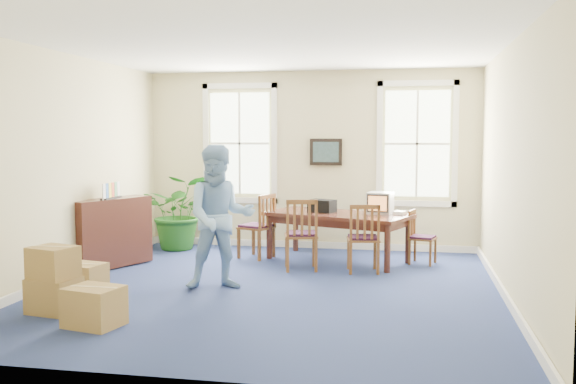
% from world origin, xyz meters
% --- Properties ---
extents(floor, '(6.50, 6.50, 0.00)m').
position_xyz_m(floor, '(0.00, 0.00, 0.00)').
color(floor, navy).
rests_on(floor, ground).
extents(ceiling, '(6.50, 6.50, 0.00)m').
position_xyz_m(ceiling, '(0.00, 0.00, 3.20)').
color(ceiling, white).
rests_on(ceiling, ground).
extents(wall_back, '(6.50, 0.00, 6.50)m').
position_xyz_m(wall_back, '(0.00, 3.25, 1.60)').
color(wall_back, beige).
rests_on(wall_back, ground).
extents(wall_front, '(6.50, 0.00, 6.50)m').
position_xyz_m(wall_front, '(0.00, -3.25, 1.60)').
color(wall_front, beige).
rests_on(wall_front, ground).
extents(wall_left, '(0.00, 6.50, 6.50)m').
position_xyz_m(wall_left, '(-3.00, 0.00, 1.60)').
color(wall_left, beige).
rests_on(wall_left, ground).
extents(wall_right, '(0.00, 6.50, 6.50)m').
position_xyz_m(wall_right, '(3.00, 0.00, 1.60)').
color(wall_right, beige).
rests_on(wall_right, ground).
extents(baseboard_back, '(6.00, 0.04, 0.12)m').
position_xyz_m(baseboard_back, '(0.00, 3.22, 0.06)').
color(baseboard_back, white).
rests_on(baseboard_back, ground).
extents(baseboard_left, '(0.04, 6.50, 0.12)m').
position_xyz_m(baseboard_left, '(-2.97, 0.00, 0.06)').
color(baseboard_left, white).
rests_on(baseboard_left, ground).
extents(baseboard_right, '(0.04, 6.50, 0.12)m').
position_xyz_m(baseboard_right, '(2.97, 0.00, 0.06)').
color(baseboard_right, white).
rests_on(baseboard_right, ground).
extents(window_left, '(1.40, 0.12, 2.20)m').
position_xyz_m(window_left, '(-1.30, 3.23, 1.90)').
color(window_left, white).
rests_on(window_left, ground).
extents(window_right, '(1.40, 0.12, 2.20)m').
position_xyz_m(window_right, '(1.90, 3.23, 1.90)').
color(window_right, white).
rests_on(window_right, ground).
extents(wall_picture, '(0.58, 0.06, 0.48)m').
position_xyz_m(wall_picture, '(0.30, 3.20, 1.75)').
color(wall_picture, black).
rests_on(wall_picture, ground).
extents(conference_table, '(2.53, 1.81, 0.79)m').
position_xyz_m(conference_table, '(0.64, 2.10, 0.39)').
color(conference_table, '#482118').
rests_on(conference_table, ground).
extents(crt_tv, '(0.45, 0.48, 0.35)m').
position_xyz_m(crt_tv, '(1.32, 2.15, 0.96)').
color(crt_tv, '#B7B7BC').
rests_on(crt_tv, conference_table).
extents(game_console, '(0.23, 0.26, 0.05)m').
position_xyz_m(game_console, '(1.64, 2.10, 0.81)').
color(game_console, white).
rests_on(game_console, conference_table).
extents(equipment_bag, '(0.49, 0.41, 0.21)m').
position_xyz_m(equipment_bag, '(0.38, 2.15, 0.89)').
color(equipment_bag, black).
rests_on(equipment_bag, conference_table).
extents(chair_near_left, '(0.59, 0.59, 1.10)m').
position_xyz_m(chair_near_left, '(0.17, 1.31, 0.55)').
color(chair_near_left, brown).
rests_on(chair_near_left, ground).
extents(chair_near_right, '(0.54, 0.54, 1.04)m').
position_xyz_m(chair_near_right, '(1.11, 1.31, 0.52)').
color(chair_near_right, brown).
rests_on(chair_near_right, ground).
extents(chair_end_left, '(0.63, 0.63, 1.08)m').
position_xyz_m(chair_end_left, '(-0.73, 2.10, 0.54)').
color(chair_end_left, brown).
rests_on(chair_end_left, ground).
extents(chair_end_right, '(0.47, 0.47, 0.86)m').
position_xyz_m(chair_end_right, '(2.00, 2.10, 0.43)').
color(chair_end_right, brown).
rests_on(chair_end_right, ground).
extents(man, '(1.13, 1.00, 1.92)m').
position_xyz_m(man, '(-0.69, -0.10, 0.96)').
color(man, '#87B2E0').
rests_on(man, ground).
extents(credenza, '(0.91, 1.38, 1.05)m').
position_xyz_m(credenza, '(-2.75, 0.92, 0.53)').
color(credenza, '#482118').
rests_on(credenza, ground).
extents(brochure_rack, '(0.27, 0.60, 0.26)m').
position_xyz_m(brochure_rack, '(-2.73, 0.92, 1.18)').
color(brochure_rack, '#99999E').
rests_on(brochure_rack, credenza).
extents(potted_plant, '(1.41, 1.29, 1.34)m').
position_xyz_m(potted_plant, '(-2.27, 2.66, 0.67)').
color(potted_plant, '#1C5717').
rests_on(potted_plant, ground).
extents(cardboard_boxes, '(1.68, 1.68, 0.81)m').
position_xyz_m(cardboard_boxes, '(-2.03, -1.48, 0.41)').
color(cardboard_boxes, '#A78146').
rests_on(cardboard_boxes, ground).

